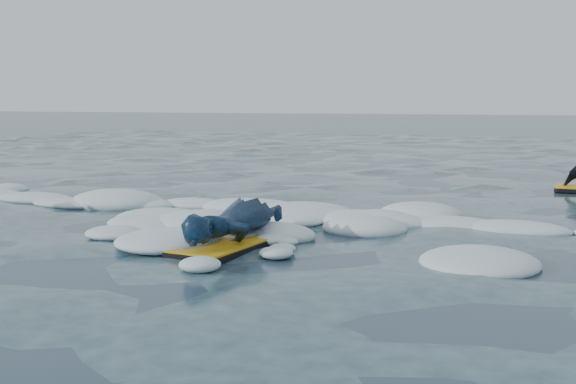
# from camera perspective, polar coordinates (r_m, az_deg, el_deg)

# --- Properties ---
(ground) EXTENTS (120.00, 120.00, 0.00)m
(ground) POSITION_cam_1_polar(r_m,az_deg,el_deg) (7.11, -4.91, -3.74)
(ground) COLOR #192F3C
(ground) RESTS_ON ground
(foam_band) EXTENTS (12.00, 3.10, 0.30)m
(foam_band) POSITION_cam_1_polar(r_m,az_deg,el_deg) (8.05, -1.82, -2.42)
(foam_band) COLOR white
(foam_band) RESTS_ON ground
(prone_woman_unit) EXTENTS (0.71, 1.60, 0.41)m
(prone_woman_unit) POSITION_cam_1_polar(r_m,az_deg,el_deg) (6.70, -4.47, -2.61)
(prone_woman_unit) COLOR black
(prone_woman_unit) RESTS_ON ground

